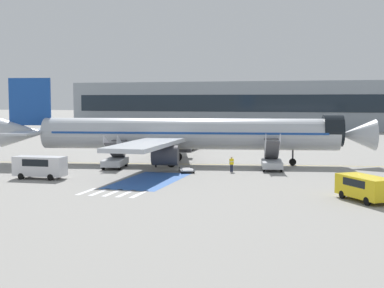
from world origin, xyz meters
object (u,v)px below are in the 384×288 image
(service_van_2, at_px, (365,186))
(ground_crew_0, at_px, (232,163))
(boarding_stairs_aft, at_px, (115,160))
(service_van_1, at_px, (40,165))
(ground_crew_1, at_px, (156,159))
(airliner, at_px, (183,134))
(terminal_building, at_px, (299,106))
(fuel_tanker, at_px, (190,138))
(baggage_cart, at_px, (187,170))
(traffic_cone_0, at_px, (36,163))
(boarding_stairs_forward, at_px, (272,161))

(service_van_2, distance_m, ground_crew_0, 19.00)
(boarding_stairs_aft, bearing_deg, ground_crew_0, -8.99)
(service_van_1, distance_m, ground_crew_1, 14.16)
(airliner, distance_m, terminal_building, 81.01)
(fuel_tanker, distance_m, terminal_building, 61.89)
(airliner, xyz_separation_m, terminal_building, (7.35, 80.63, 2.61))
(fuel_tanker, relative_size, ground_crew_1, 6.34)
(baggage_cart, distance_m, traffic_cone_0, 19.31)
(boarding_stairs_aft, bearing_deg, baggage_cart, -17.17)
(boarding_stairs_forward, bearing_deg, ground_crew_0, -154.48)
(service_van_1, bearing_deg, ground_crew_1, 142.34)
(terminal_building, bearing_deg, airliner, -95.21)
(boarding_stairs_aft, bearing_deg, traffic_cone_0, 169.01)
(service_van_2, bearing_deg, service_van_1, -43.03)
(airliner, relative_size, baggage_cart, 15.24)
(ground_crew_1, distance_m, traffic_cone_0, 14.79)
(airliner, height_order, service_van_1, airliner)
(boarding_stairs_aft, xyz_separation_m, ground_crew_0, (13.60, 0.29, -0.00))
(ground_crew_0, relative_size, traffic_cone_0, 3.55)
(airliner, relative_size, ground_crew_0, 26.87)
(ground_crew_1, relative_size, terminal_building, 0.01)
(boarding_stairs_aft, relative_size, service_van_2, 1.07)
(service_van_1, xyz_separation_m, ground_crew_1, (8.04, 11.65, -0.36))
(airliner, height_order, terminal_building, terminal_building)
(traffic_cone_0, bearing_deg, boarding_stairs_forward, 6.20)
(ground_crew_0, bearing_deg, boarding_stairs_forward, 177.31)
(boarding_stairs_forward, relative_size, terminal_building, 0.04)
(boarding_stairs_aft, height_order, service_van_2, boarding_stairs_aft)
(boarding_stairs_aft, height_order, fuel_tanker, boarding_stairs_aft)
(boarding_stairs_forward, relative_size, service_van_2, 1.07)
(fuel_tanker, xyz_separation_m, service_van_1, (-5.33, -35.61, -0.36))
(airliner, bearing_deg, service_van_2, 36.87)
(ground_crew_0, xyz_separation_m, traffic_cone_0, (-23.97, -0.16, -0.73))
(ground_crew_1, bearing_deg, terminal_building, -45.29)
(boarding_stairs_forward, height_order, terminal_building, terminal_building)
(fuel_tanker, height_order, terminal_building, terminal_building)
(fuel_tanker, bearing_deg, baggage_cart, -76.42)
(baggage_cart, relative_size, terminal_building, 0.02)
(fuel_tanker, height_order, service_van_1, fuel_tanker)
(ground_crew_1, xyz_separation_m, traffic_cone_0, (-14.67, -1.74, -0.73))
(terminal_building, bearing_deg, ground_crew_1, -96.46)
(service_van_2, bearing_deg, traffic_cone_0, -56.31)
(service_van_2, distance_m, traffic_cone_0, 39.63)
(boarding_stairs_aft, height_order, baggage_cart, boarding_stairs_aft)
(airliner, distance_m, service_van_1, 18.70)
(terminal_building, bearing_deg, boarding_stairs_forward, -87.42)
(boarding_stairs_forward, distance_m, boarding_stairs_aft, 17.90)
(fuel_tanker, height_order, service_van_2, fuel_tanker)
(boarding_stairs_forward, xyz_separation_m, boarding_stairs_aft, (-17.61, -3.18, -0.04))
(boarding_stairs_forward, height_order, service_van_2, boarding_stairs_forward)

